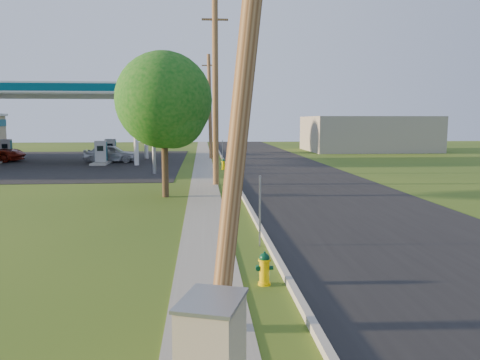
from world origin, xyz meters
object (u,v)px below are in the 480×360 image
object	(u,v)px
fuel_pump_se	(111,152)
hydrant_mid	(232,187)
price_pylon	(153,91)
tree_verge	(166,104)
fuel_pump_sw	(6,153)
utility_pole_far	(210,107)
tree_lot	(163,114)
hydrant_far	(223,164)
hydrant_near	(264,269)
utility_pole_near	(248,37)
fuel_pump_ne	(101,155)
utility_pole_mid	(215,94)
car_silver	(111,153)

from	to	relation	value
fuel_pump_se	hydrant_mid	bearing A→B (deg)	-65.06
price_pylon	tree_verge	size ratio (longest dim) A/B	1.03
fuel_pump_sw	fuel_pump_se	bearing A→B (deg)	0.00
price_pylon	fuel_pump_sw	bearing A→B (deg)	140.60
fuel_pump_sw	hydrant_mid	distance (m)	27.74
utility_pole_far	tree_verge	world-z (taller)	utility_pole_far
hydrant_mid	utility_pole_far	bearing A→B (deg)	91.80
tree_lot	hydrant_far	world-z (taller)	tree_lot
tree_verge	hydrant_far	xyz separation A→B (m)	(3.12, 12.08, -3.87)
hydrant_near	hydrant_mid	xyz separation A→B (m)	(0.11, 12.30, 0.01)
utility_pole_near	fuel_pump_sw	distance (m)	39.52
fuel_pump_ne	price_pylon	xyz separation A→B (m)	(5.00, -7.50, 4.71)
fuel_pump_se	utility_pole_near	bearing A→B (deg)	-75.73
utility_pole_far	tree_verge	distance (m)	22.13
utility_pole_mid	hydrant_mid	distance (m)	5.87
utility_pole_mid	hydrant_far	xyz separation A→B (m)	(0.77, 8.09, -4.56)
utility_pole_mid	fuel_pump_sw	world-z (taller)	utility_pole_mid
fuel_pump_se	tree_verge	bearing A→B (deg)	-72.67
utility_pole_near	price_pylon	distance (m)	23.83
price_pylon	car_silver	xyz separation A→B (m)	(-4.54, 9.22, -4.68)
utility_pole_mid	utility_pole_far	size ratio (longest dim) A/B	1.03
utility_pole_near	tree_lot	size ratio (longest dim) A/B	1.44
fuel_pump_sw	tree_lot	size ratio (longest dim) A/B	0.49
tree_verge	hydrant_mid	bearing A→B (deg)	7.44
fuel_pump_sw	fuel_pump_ne	bearing A→B (deg)	-23.96
utility_pole_near	utility_pole_far	world-z (taller)	utility_pole_far
tree_lot	fuel_pump_ne	bearing A→B (deg)	-107.01
utility_pole_far	utility_pole_mid	bearing A→B (deg)	-90.00
utility_pole_mid	hydrant_mid	world-z (taller)	utility_pole_mid
utility_pole_far	fuel_pump_ne	xyz separation A→B (m)	(-8.90, -5.00, -4.08)
tree_verge	fuel_pump_se	bearing A→B (deg)	107.33
price_pylon	car_silver	size ratio (longest dim) A/B	1.55
utility_pole_near	tree_lot	xyz separation A→B (m)	(-4.91, 44.05, -0.56)
utility_pole_mid	car_silver	world-z (taller)	utility_pole_mid
price_pylon	hydrant_near	size ratio (longest dim) A/B	9.30
utility_pole_near	hydrant_near	xyz separation A→B (m)	(0.57, 2.10, -4.44)
tree_verge	hydrant_near	size ratio (longest dim) A/B	8.98
hydrant_mid	car_silver	xyz separation A→B (m)	(-9.12, 18.32, 0.39)
price_pylon	hydrant_near	world-z (taller)	price_pylon
utility_pole_near	fuel_pump_ne	distance (m)	32.51
fuel_pump_ne	hydrant_near	size ratio (longest dim) A/B	4.34
utility_pole_near	tree_lot	bearing A→B (deg)	96.35
fuel_pump_sw	tree_lot	world-z (taller)	tree_lot
tree_verge	hydrant_near	distance (m)	12.86
price_pylon	tree_lot	xyz separation A→B (m)	(-1.01, 20.55, -1.19)
tree_verge	fuel_pump_sw	bearing A→B (deg)	126.53
price_pylon	tree_lot	world-z (taller)	price_pylon
fuel_pump_ne	hydrant_mid	xyz separation A→B (m)	(9.58, -16.60, -0.35)
fuel_pump_sw	tree_lot	bearing A→B (deg)	34.87
utility_pole_near	hydrant_far	distance (m)	26.47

